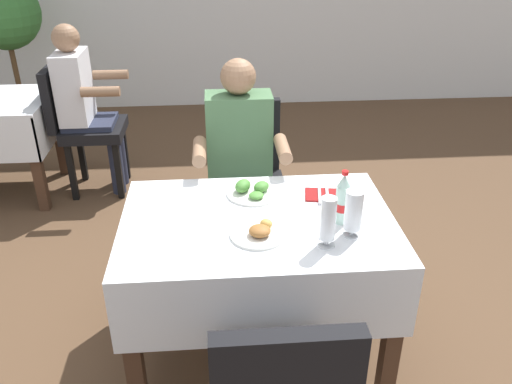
{
  "coord_description": "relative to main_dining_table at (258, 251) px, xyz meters",
  "views": [
    {
      "loc": [
        -0.16,
        -1.96,
        1.93
      ],
      "look_at": [
        0.01,
        0.12,
        0.82
      ],
      "focal_mm": 37.11,
      "sensor_mm": 36.0,
      "label": 1
    }
  ],
  "objects": [
    {
      "name": "seated_diner_far",
      "position": [
        -0.04,
        0.7,
        0.14
      ],
      "size": [
        0.5,
        0.46,
        1.26
      ],
      "color": "#282D42",
      "rests_on": "ground"
    },
    {
      "name": "plate_near_camera",
      "position": [
        -0.01,
        -0.14,
        0.19
      ],
      "size": [
        0.23,
        0.23,
        0.05
      ],
      "color": "white",
      "rests_on": "main_dining_table"
    },
    {
      "name": "napkin_cutlery_set",
      "position": [
        0.33,
        0.19,
        0.18
      ],
      "size": [
        0.19,
        0.2,
        0.01
      ],
      "color": "maroon",
      "rests_on": "main_dining_table"
    },
    {
      "name": "ground_plane",
      "position": [
        -0.01,
        -0.02,
        -0.57
      ],
      "size": [
        11.0,
        11.0,
        0.0
      ],
      "primitive_type": "plane",
      "color": "brown"
    },
    {
      "name": "background_chair_right",
      "position": [
        -1.17,
        1.81,
        -0.02
      ],
      "size": [
        0.5,
        0.44,
        0.97
      ],
      "color": "black",
      "rests_on": "ground"
    },
    {
      "name": "plate_far_diner",
      "position": [
        -0.01,
        0.23,
        0.19
      ],
      "size": [
        0.25,
        0.25,
        0.07
      ],
      "color": "white",
      "rests_on": "main_dining_table"
    },
    {
      "name": "beer_glass_left",
      "position": [
        0.37,
        -0.16,
        0.28
      ],
      "size": [
        0.07,
        0.07,
        0.21
      ],
      "color": "white",
      "rests_on": "main_dining_table"
    },
    {
      "name": "chair_far_diner_seat",
      "position": [
        0.0,
        0.81,
        -0.02
      ],
      "size": [
        0.44,
        0.5,
        0.97
      ],
      "color": "black",
      "rests_on": "ground"
    },
    {
      "name": "beer_glass_middle",
      "position": [
        0.26,
        -0.23,
        0.28
      ],
      "size": [
        0.07,
        0.07,
        0.22
      ],
      "color": "white",
      "rests_on": "main_dining_table"
    },
    {
      "name": "main_dining_table",
      "position": [
        0.0,
        0.0,
        0.0
      ],
      "size": [
        1.2,
        0.83,
        0.74
      ],
      "color": "white",
      "rests_on": "ground"
    },
    {
      "name": "cola_bottle_primary",
      "position": [
        0.36,
        -0.05,
        0.28
      ],
      "size": [
        0.06,
        0.06,
        0.24
      ],
      "color": "silver",
      "rests_on": "main_dining_table"
    },
    {
      "name": "background_patron",
      "position": [
        -1.12,
        1.81,
        0.14
      ],
      "size": [
        0.46,
        0.5,
        1.26
      ],
      "color": "#282D42",
      "rests_on": "ground"
    },
    {
      "name": "potted_plant_corner",
      "position": [
        -2.05,
        3.18,
        0.43
      ],
      "size": [
        0.65,
        0.65,
        1.45
      ],
      "color": "brown",
      "rests_on": "ground"
    }
  ]
}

